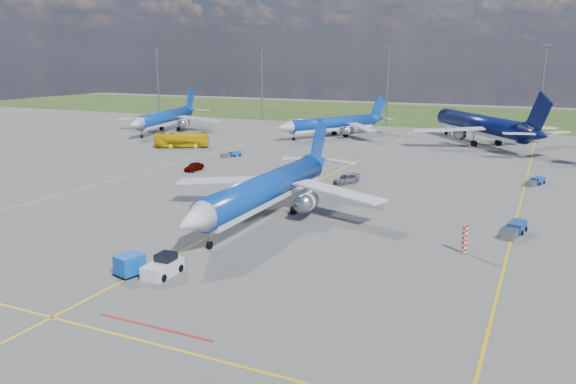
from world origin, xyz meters
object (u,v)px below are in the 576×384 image
at_px(uld_container, 130,265).
at_px(service_car_a, 194,167).
at_px(apron_bus, 182,140).
at_px(service_car_b, 287,181).
at_px(service_car_c, 346,179).
at_px(warning_post, 465,239).
at_px(bg_jet_nw, 166,132).
at_px(baggage_tug_e, 535,182).
at_px(bg_jet_nnw, 333,137).
at_px(baggage_tug_c, 232,154).
at_px(main_airliner, 267,217).
at_px(bg_jet_n, 478,144).
at_px(pushback_tug, 163,267).
at_px(baggage_tug_w, 514,229).

distance_m(uld_container, service_car_a, 47.94).
xyz_separation_m(apron_bus, service_car_b, (37.19, -24.99, -0.90)).
xyz_separation_m(uld_container, service_car_c, (5.15, 44.23, -0.23)).
relative_size(warning_post, service_car_a, 0.69).
xyz_separation_m(warning_post, uld_container, (-26.51, -18.62, -0.59)).
height_order(warning_post, bg_jet_nw, bg_jet_nw).
distance_m(uld_container, baggage_tug_e, 64.06).
bearing_deg(service_car_c, bg_jet_nnw, 139.44).
relative_size(service_car_a, baggage_tug_e, 0.92).
bearing_deg(apron_bus, bg_jet_nw, 14.97).
xyz_separation_m(bg_jet_nnw, baggage_tug_c, (-7.91, -35.69, 0.46)).
bearing_deg(main_airliner, baggage_tug_e, 48.28).
xyz_separation_m(bg_jet_nw, baggage_tug_e, (91.38, -28.63, 0.48)).
height_order(bg_jet_nw, apron_bus, bg_jet_nw).
bearing_deg(bg_jet_nnw, uld_container, -51.15).
bearing_deg(bg_jet_nnw, baggage_tug_e, -9.13).
height_order(uld_container, baggage_tug_c, uld_container).
bearing_deg(main_airliner, bg_jet_n, 77.21).
distance_m(main_airliner, baggage_tug_c, 44.11).
distance_m(pushback_tug, service_car_c, 43.07).
bearing_deg(warning_post, bg_jet_n, 95.66).
height_order(bg_jet_n, baggage_tug_w, bg_jet_n).
bearing_deg(baggage_tug_e, pushback_tug, -95.97).
xyz_separation_m(bg_jet_n, apron_bus, (-58.31, -32.94, 1.64)).
relative_size(pushback_tug, baggage_tug_c, 1.25).
xyz_separation_m(warning_post, baggage_tug_e, (5.43, 36.92, -1.02)).
bearing_deg(service_car_a, uld_container, -63.46).
bearing_deg(uld_container, main_airliner, 98.37).
bearing_deg(warning_post, pushback_tug, -143.71).
relative_size(baggage_tug_w, baggage_tug_c, 1.25).
bearing_deg(baggage_tug_c, service_car_b, -17.62).
height_order(baggage_tug_w, baggage_tug_e, baggage_tug_w).
bearing_deg(service_car_a, bg_jet_n, 51.90).
relative_size(apron_bus, baggage_tug_e, 2.49).
height_order(service_car_c, baggage_tug_w, service_car_c).
xyz_separation_m(main_airliner, baggage_tug_c, (-26.07, 35.58, 0.46)).
height_order(apron_bus, service_car_c, apron_bus).
bearing_deg(apron_bus, service_car_a, -169.16).
relative_size(bg_jet_nw, bg_jet_n, 0.83).
bearing_deg(baggage_tug_e, service_car_c, -134.88).
bearing_deg(uld_container, service_car_a, 132.58).
relative_size(warning_post, bg_jet_nnw, 0.08).
bearing_deg(baggage_tug_w, apron_bus, 163.29).
xyz_separation_m(pushback_tug, service_car_a, (-24.89, 41.33, -0.02)).
bearing_deg(pushback_tug, service_car_b, 96.06).
bearing_deg(apron_bus, baggage_tug_e, -125.29).
height_order(uld_container, baggage_tug_e, uld_container).
relative_size(bg_jet_nw, service_car_b, 7.49).
distance_m(pushback_tug, baggage_tug_e, 61.64).
distance_m(service_car_a, baggage_tug_e, 55.56).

